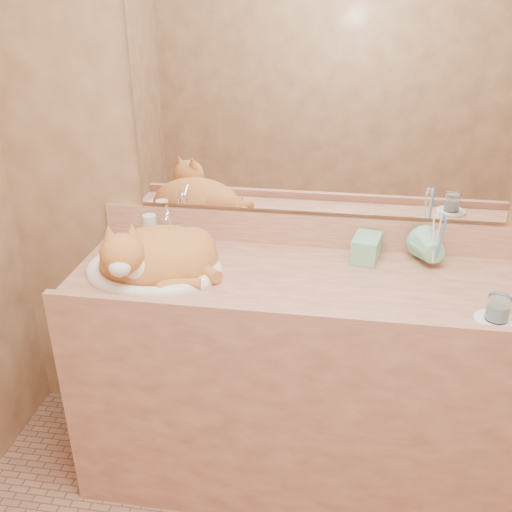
% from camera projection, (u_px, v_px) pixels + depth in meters
% --- Properties ---
extents(wall_back, '(2.40, 0.02, 2.50)m').
position_uv_depth(wall_back, '(320.00, 139.00, 1.95)').
color(wall_back, brown).
rests_on(wall_back, ground).
extents(vanity_counter, '(1.60, 0.55, 0.85)m').
position_uv_depth(vanity_counter, '(305.00, 382.00, 2.07)').
color(vanity_counter, '#915341').
rests_on(vanity_counter, floor).
extents(mirror, '(1.30, 0.02, 0.80)m').
position_uv_depth(mirror, '(322.00, 98.00, 1.88)').
color(mirror, white).
rests_on(mirror, wall_back).
extents(sink_basin, '(0.52, 0.46, 0.14)m').
position_uv_depth(sink_basin, '(153.00, 252.00, 1.91)').
color(sink_basin, white).
rests_on(sink_basin, vanity_counter).
extents(faucet, '(0.05, 0.11, 0.16)m').
position_uv_depth(faucet, '(168.00, 229.00, 2.06)').
color(faucet, white).
rests_on(faucet, vanity_counter).
extents(cat, '(0.49, 0.45, 0.22)m').
position_uv_depth(cat, '(155.00, 255.00, 1.90)').
color(cat, '#AF5F28').
rests_on(cat, sink_basin).
extents(soap_dispenser, '(0.11, 0.11, 0.20)m').
position_uv_depth(soap_dispenser, '(364.00, 241.00, 1.92)').
color(soap_dispenser, '#78C09B').
rests_on(soap_dispenser, vanity_counter).
extents(toothbrush_cup, '(0.15, 0.15, 0.11)m').
position_uv_depth(toothbrush_cup, '(435.00, 256.00, 1.91)').
color(toothbrush_cup, '#78C09B').
rests_on(toothbrush_cup, vanity_counter).
extents(toothbrushes, '(0.03, 0.03, 0.21)m').
position_uv_depth(toothbrushes, '(438.00, 237.00, 1.88)').
color(toothbrushes, silver).
rests_on(toothbrushes, toothbrush_cup).
extents(saucer, '(0.12, 0.12, 0.01)m').
position_uv_depth(saucer, '(495.00, 321.00, 1.65)').
color(saucer, white).
rests_on(saucer, vanity_counter).
extents(water_glass, '(0.06, 0.06, 0.08)m').
position_uv_depth(water_glass, '(498.00, 308.00, 1.63)').
color(water_glass, silver).
rests_on(water_glass, saucer).
extents(lotion_bottle, '(0.05, 0.05, 0.12)m').
position_uv_depth(lotion_bottle, '(150.00, 230.00, 2.10)').
color(lotion_bottle, silver).
rests_on(lotion_bottle, vanity_counter).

